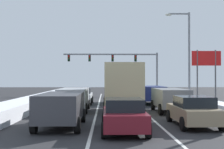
{
  "coord_description": "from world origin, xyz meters",
  "views": [
    {
      "loc": [
        -1.08,
        -8.16,
        2.42
      ],
      "look_at": [
        -0.33,
        26.14,
        2.83
      ],
      "focal_mm": 49.56,
      "sensor_mm": 36.0,
      "label": 1
    }
  ],
  "objects": [
    {
      "name": "roadside_sign_right",
      "position": [
        9.96,
        25.29,
        4.02
      ],
      "size": [
        3.2,
        0.16,
        5.5
      ],
      "color": "#59595B",
      "rests_on": "ground"
    },
    {
      "name": "suv_navy_right_lane_third",
      "position": [
        3.3,
        20.69,
        1.02
      ],
      "size": [
        2.16,
        4.9,
        1.67
      ],
      "color": "navy",
      "rests_on": "ground"
    },
    {
      "name": "box_truck_center_lane_second",
      "position": [
        0.05,
        13.07,
        1.9
      ],
      "size": [
        2.53,
        7.2,
        3.36
      ],
      "color": "black",
      "rests_on": "ground"
    },
    {
      "name": "street_lamp_right_mid",
      "position": [
        7.5,
        24.36,
        5.54
      ],
      "size": [
        2.66,
        0.36,
        9.41
      ],
      "color": "gray",
      "rests_on": "ground"
    },
    {
      "name": "lane_stripe_between_center_lane_and_left_lane",
      "position": [
        -1.7,
        18.74,
        0.0
      ],
      "size": [
        0.14,
        41.22,
        0.01
      ],
      "primitive_type": "cube",
      "color": "silver",
      "rests_on": "ground"
    },
    {
      "name": "sedan_maroon_center_lane_nearest",
      "position": [
        -0.24,
        5.73,
        0.76
      ],
      "size": [
        2.0,
        4.5,
        1.51
      ],
      "color": "maroon",
      "rests_on": "ground"
    },
    {
      "name": "suv_charcoal_left_lane_nearest",
      "position": [
        -3.26,
        7.14,
        1.02
      ],
      "size": [
        2.16,
        4.9,
        1.67
      ],
      "color": "#38383D",
      "rests_on": "ground"
    },
    {
      "name": "suv_green_center_lane_third",
      "position": [
        -0.05,
        21.43,
        1.02
      ],
      "size": [
        2.16,
        4.9,
        1.67
      ],
      "color": "#1E5633",
      "rests_on": "ground"
    },
    {
      "name": "snow_bank_left_shoulder",
      "position": [
        -7.0,
        18.74,
        0.42
      ],
      "size": [
        2.08,
        41.22,
        0.84
      ],
      "primitive_type": "cube",
      "color": "white",
      "rests_on": "ground"
    },
    {
      "name": "snow_bank_right_shoulder",
      "position": [
        7.0,
        18.74,
        0.33
      ],
      "size": [
        1.37,
        41.22,
        0.67
      ],
      "primitive_type": "cube",
      "color": "white",
      "rests_on": "ground"
    },
    {
      "name": "sedan_tan_right_lane_nearest",
      "position": [
        3.38,
        7.43,
        0.76
      ],
      "size": [
        2.0,
        4.5,
        1.51
      ],
      "color": "#937F60",
      "rests_on": "ground"
    },
    {
      "name": "suv_gray_right_lane_second",
      "position": [
        3.52,
        13.66,
        1.02
      ],
      "size": [
        2.16,
        4.9,
        1.67
      ],
      "color": "slate",
      "rests_on": "ground"
    },
    {
      "name": "lane_stripe_between_right_lane_and_center_lane",
      "position": [
        1.7,
        18.74,
        0.0
      ],
      "size": [
        0.14,
        41.22,
        0.01
      ],
      "primitive_type": "cube",
      "color": "silver",
      "rests_on": "ground"
    },
    {
      "name": "ground_plane",
      "position": [
        0.0,
        14.99,
        0.0
      ],
      "size": [
        120.0,
        120.0,
        0.0
      ],
      "primitive_type": "plane",
      "color": "#28282B"
    },
    {
      "name": "sedan_white_left_lane_third",
      "position": [
        -3.29,
        20.86,
        0.76
      ],
      "size": [
        2.0,
        4.5,
        1.51
      ],
      "color": "silver",
      "rests_on": "ground"
    },
    {
      "name": "traffic_light_gantry",
      "position": [
        1.31,
        37.46,
        4.89
      ],
      "size": [
        14.0,
        0.47,
        6.2
      ],
      "color": "slate",
      "rests_on": "ground"
    },
    {
      "name": "suv_silver_left_lane_second",
      "position": [
        -3.38,
        14.5,
        1.02
      ],
      "size": [
        2.16,
        4.9,
        1.67
      ],
      "color": "#B7BABF",
      "rests_on": "ground"
    }
  ]
}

